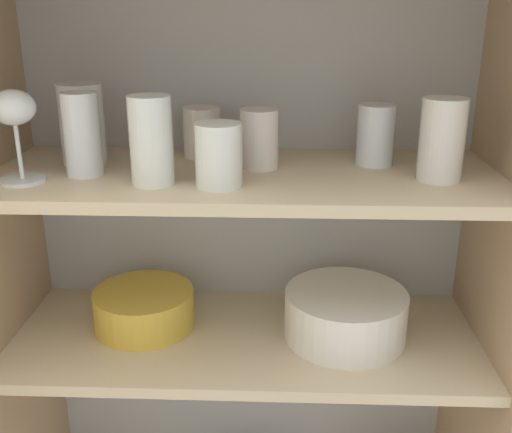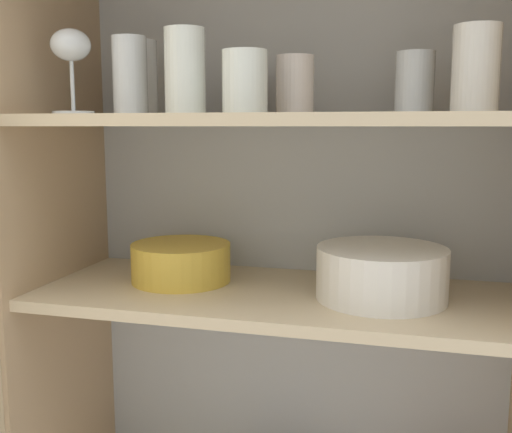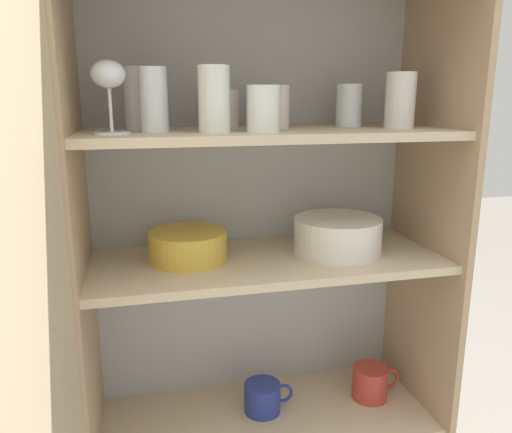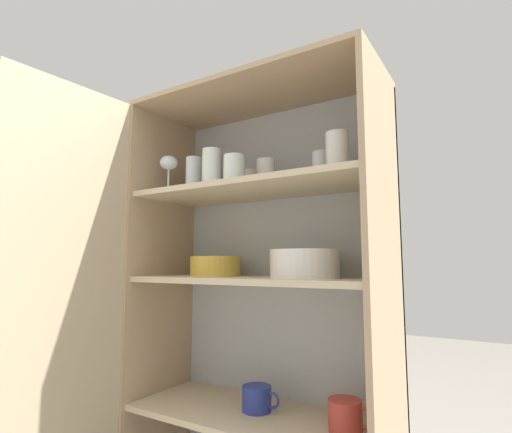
# 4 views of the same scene
# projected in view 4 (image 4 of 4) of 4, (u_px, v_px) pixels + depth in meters

# --- Properties ---
(cupboard_back_panel) EXTENTS (0.89, 0.02, 1.42)m
(cupboard_back_panel) POSITION_uv_depth(u_px,v_px,m) (281.00, 294.00, 1.51)
(cupboard_back_panel) COLOR #B2B7BC
(cupboard_back_panel) RESTS_ON ground_plane
(cupboard_side_left) EXTENTS (0.02, 0.38, 1.42)m
(cupboard_side_left) POSITION_uv_depth(u_px,v_px,m) (162.00, 292.00, 1.58)
(cupboard_side_left) COLOR tan
(cupboard_side_left) RESTS_ON ground_plane
(cupboard_side_right) EXTENTS (0.02, 0.38, 1.42)m
(cupboard_side_right) POSITION_uv_depth(u_px,v_px,m) (387.00, 304.00, 1.13)
(cupboard_side_right) COLOR tan
(cupboard_side_right) RESTS_ON ground_plane
(cupboard_top_panel) EXTENTS (0.89, 0.38, 0.02)m
(cupboard_top_panel) POSITION_uv_depth(u_px,v_px,m) (256.00, 95.00, 1.44)
(cupboard_top_panel) COLOR tan
(cupboard_top_panel) RESTS_ON cupboard_side_left
(shelf_board_lower) EXTENTS (0.86, 0.34, 0.02)m
(shelf_board_lower) POSITION_uv_depth(u_px,v_px,m) (256.00, 416.00, 1.31)
(shelf_board_lower) COLOR beige
(shelf_board_middle) EXTENTS (0.86, 0.34, 0.02)m
(shelf_board_middle) POSITION_uv_depth(u_px,v_px,m) (256.00, 280.00, 1.36)
(shelf_board_middle) COLOR beige
(shelf_board_upper) EXTENTS (0.86, 0.34, 0.02)m
(shelf_board_upper) POSITION_uv_depth(u_px,v_px,m) (256.00, 190.00, 1.40)
(shelf_board_upper) COLOR beige
(cupboard_door) EXTENTS (0.05, 0.44, 1.42)m
(cupboard_door) POSITION_uv_depth(u_px,v_px,m) (61.00, 300.00, 1.25)
(cupboard_door) COLOR tan
(cupboard_door) RESTS_ON ground_plane
(tumbler_glass_0) EXTENTS (0.07, 0.07, 0.10)m
(tumbler_glass_0) POSITION_uv_depth(u_px,v_px,m) (322.00, 168.00, 1.34)
(tumbler_glass_0) COLOR white
(tumbler_glass_0) RESTS_ON shelf_board_upper
(tumbler_glass_1) EXTENTS (0.07, 0.07, 0.13)m
(tumbler_glass_1) POSITION_uv_depth(u_px,v_px,m) (337.00, 154.00, 1.21)
(tumbler_glass_1) COLOR white
(tumbler_glass_1) RESTS_ON shelf_board_upper
(tumbler_glass_2) EXTENTS (0.07, 0.07, 0.14)m
(tumbler_glass_2) POSITION_uv_depth(u_px,v_px,m) (211.00, 168.00, 1.42)
(tumbler_glass_2) COLOR white
(tumbler_glass_2) RESTS_ON shelf_board_upper
(tumbler_glass_3) EXTENTS (0.07, 0.07, 0.10)m
(tumbler_glass_3) POSITION_uv_depth(u_px,v_px,m) (266.00, 174.00, 1.42)
(tumbler_glass_3) COLOR silver
(tumbler_glass_3) RESTS_ON shelf_board_upper
(tumbler_glass_4) EXTENTS (0.07, 0.07, 0.09)m
(tumbler_glass_4) POSITION_uv_depth(u_px,v_px,m) (252.00, 182.00, 1.54)
(tumbler_glass_4) COLOR silver
(tumbler_glass_4) RESTS_ON shelf_board_upper
(tumbler_glass_5) EXTENTS (0.07, 0.07, 0.10)m
(tumbler_glass_5) POSITION_uv_depth(u_px,v_px,m) (234.00, 170.00, 1.35)
(tumbler_glass_5) COLOR white
(tumbler_glass_5) RESTS_ON shelf_board_upper
(tumbler_glass_6) EXTENTS (0.06, 0.06, 0.14)m
(tumbler_glass_6) POSITION_uv_depth(u_px,v_px,m) (194.00, 175.00, 1.52)
(tumbler_glass_6) COLOR white
(tumbler_glass_6) RESTS_ON shelf_board_upper
(tumbler_glass_7) EXTENTS (0.08, 0.08, 0.14)m
(tumbler_glass_7) POSITION_uv_depth(u_px,v_px,m) (202.00, 179.00, 1.60)
(tumbler_glass_7) COLOR white
(tumbler_glass_7) RESTS_ON shelf_board_upper
(wine_glass_0) EXTENTS (0.07, 0.07, 0.15)m
(wine_glass_0) POSITION_uv_depth(u_px,v_px,m) (169.00, 166.00, 1.53)
(wine_glass_0) COLOR white
(wine_glass_0) RESTS_ON shelf_board_upper
(plate_stack_white) EXTENTS (0.22, 0.22, 0.09)m
(plate_stack_white) POSITION_uv_depth(u_px,v_px,m) (305.00, 264.00, 1.27)
(plate_stack_white) COLOR white
(plate_stack_white) RESTS_ON shelf_board_middle
(mixing_bowl_large) EXTENTS (0.19, 0.19, 0.07)m
(mixing_bowl_large) POSITION_uv_depth(u_px,v_px,m) (215.00, 265.00, 1.49)
(mixing_bowl_large) COLOR gold
(mixing_bowl_large) RESTS_ON shelf_board_middle
(coffee_mug_primary) EXTENTS (0.14, 0.10, 0.08)m
(coffee_mug_primary) POSITION_uv_depth(u_px,v_px,m) (257.00, 398.00, 1.33)
(coffee_mug_primary) COLOR #283893
(coffee_mug_primary) RESTS_ON shelf_board_lower
(coffee_mug_extra_1) EXTENTS (0.14, 0.10, 0.09)m
(coffee_mug_extra_1) POSITION_uv_depth(u_px,v_px,m) (346.00, 416.00, 1.16)
(coffee_mug_extra_1) COLOR #BC3D33
(coffee_mug_extra_1) RESTS_ON shelf_board_lower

